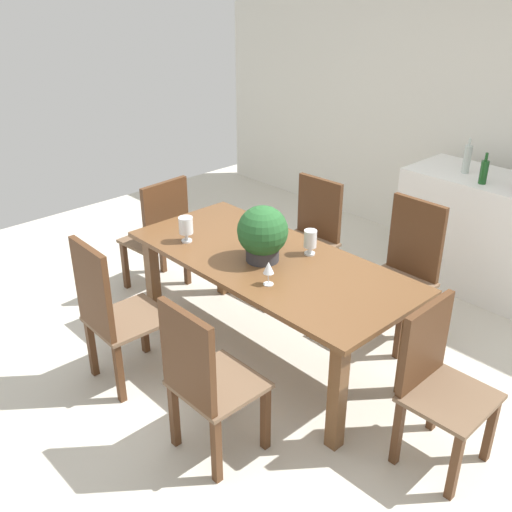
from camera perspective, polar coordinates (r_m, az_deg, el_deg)
The scene contains 16 objects.
ground_plane at distance 4.28m, azimuth 0.94°, elevation -9.56°, with size 7.04×7.04×0.00m, color beige.
back_wall at distance 5.73m, azimuth 20.62°, elevation 12.51°, with size 6.40×0.10×2.60m, color silver.
dining_table at distance 3.95m, azimuth 1.29°, elevation -1.64°, with size 2.02×0.91×0.77m.
chair_near_right at distance 3.21m, azimuth -5.11°, elevation -11.61°, with size 0.45×0.44×0.99m.
chair_head_end at distance 4.91m, azimuth -9.20°, elevation 2.42°, with size 0.44×0.51×0.99m.
chair_foot_end at distance 3.37m, azimuth 17.03°, elevation -11.15°, with size 0.43×0.47×0.94m.
chair_near_left at distance 3.84m, azimuth -13.79°, elevation -5.07°, with size 0.45×0.49×1.04m.
chair_far_left at distance 4.89m, azimuth 5.33°, elevation 2.40°, with size 0.49×0.47×0.96m.
chair_far_right at distance 4.40m, azimuth 14.26°, elevation -0.80°, with size 0.46×0.45×1.03m.
flower_centerpiece at distance 3.80m, azimuth 0.64°, elevation 2.22°, with size 0.33×0.33×0.38m.
crystal_vase_left at distance 4.12m, azimuth -6.79°, elevation 2.87°, with size 0.10×0.10×0.18m.
crystal_vase_center_near at distance 3.93m, azimuth 5.26°, elevation 1.55°, with size 0.09×0.09×0.17m.
wine_glass at distance 3.54m, azimuth 1.22°, elevation -1.22°, with size 0.07×0.07×0.15m.
kitchen_counter at distance 5.28m, azimuth 21.58°, elevation 1.86°, with size 1.44×0.65×0.97m, color white.
wine_bottle_tall at distance 5.17m, azimuth 19.72°, elevation 8.82°, with size 0.06×0.06×0.29m.
wine_bottle_clear at distance 4.95m, azimuth 21.16°, elevation 7.62°, with size 0.06×0.06×0.25m.
Camera 1 is at (2.49, -2.42, 2.51)m, focal length 41.41 mm.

